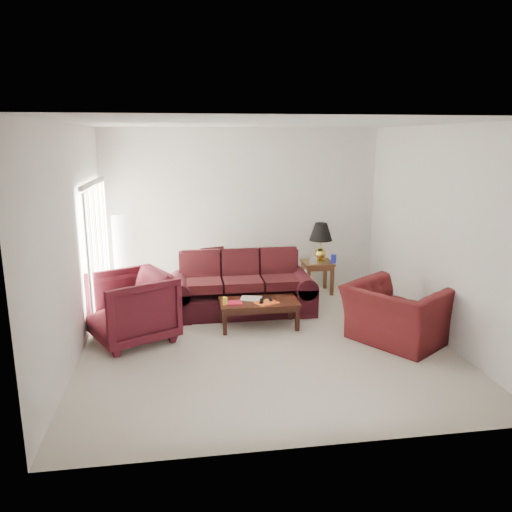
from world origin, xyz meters
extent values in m
plane|color=beige|center=(0.00, 0.00, 0.00)|extent=(5.00, 5.00, 0.00)
cube|color=silver|center=(-2.42, 1.30, 1.08)|extent=(0.10, 2.00, 2.16)
cube|color=black|center=(-0.58, 2.10, 0.73)|extent=(0.44, 0.31, 0.42)
cube|color=white|center=(1.23, 1.99, 0.65)|extent=(0.14, 0.09, 0.13)
cylinder|color=#1B24B5|center=(1.61, 2.01, 0.67)|extent=(0.11, 0.11, 0.16)
cube|color=silver|center=(1.16, 2.38, 0.66)|extent=(0.14, 0.16, 0.05)
imported|color=#400E17|center=(-1.86, 0.33, 0.49)|extent=(1.44, 1.43, 0.98)
imported|color=#440F12|center=(1.82, -0.27, 0.41)|extent=(1.62, 1.66, 0.82)
cube|color=#AE112B|center=(-0.39, 0.53, 0.42)|extent=(0.27, 0.21, 0.01)
cube|color=silver|center=(-0.10, 0.69, 0.42)|extent=(0.37, 0.31, 0.02)
cube|color=#DE531A|center=(0.10, 0.46, 0.42)|extent=(0.38, 0.34, 0.02)
cube|color=black|center=(0.03, 0.48, 0.44)|extent=(0.09, 0.19, 0.02)
cube|color=black|center=(0.17, 0.57, 0.44)|extent=(0.06, 0.17, 0.02)
cylinder|color=gold|center=(-0.52, 0.47, 0.47)|extent=(0.07, 0.07, 0.12)
camera|label=1|loc=(-1.12, -6.50, 2.82)|focal=35.00mm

